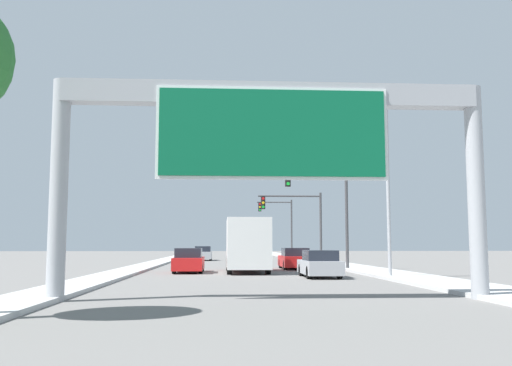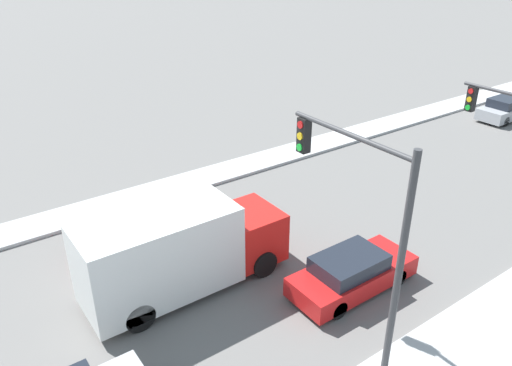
# 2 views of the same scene
# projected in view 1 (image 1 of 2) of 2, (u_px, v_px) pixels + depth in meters

# --- Properties ---
(sidewalk_right) EXTENTS (3.00, 120.00, 0.15)m
(sidewalk_right) POSITION_uv_depth(u_px,v_px,m) (311.00, 260.00, 59.32)
(sidewalk_right) COLOR #B5B5B5
(sidewalk_right) RESTS_ON ground
(median_strip_left) EXTENTS (2.00, 120.00, 0.15)m
(median_strip_left) POSITION_uv_depth(u_px,v_px,m) (166.00, 260.00, 58.43)
(median_strip_left) COLOR #B5B5B5
(median_strip_left) RESTS_ON ground
(sign_gantry) EXTENTS (13.44, 0.73, 6.70)m
(sign_gantry) POSITION_uv_depth(u_px,v_px,m) (272.00, 134.00, 17.61)
(sign_gantry) COLOR #9EA0A5
(sign_gantry) RESTS_ON ground
(car_far_center) EXTENTS (1.73, 4.44, 1.39)m
(car_far_center) POSITION_uv_depth(u_px,v_px,m) (320.00, 264.00, 29.27)
(car_far_center) COLOR #A5A8AD
(car_far_center) RESTS_ON ground
(car_far_right) EXTENTS (1.74, 4.58, 1.46)m
(car_far_right) POSITION_uv_depth(u_px,v_px,m) (189.00, 261.00, 34.24)
(car_far_right) COLOR red
(car_far_right) RESTS_ON ground
(car_near_center) EXTENTS (1.87, 4.74, 1.45)m
(car_near_center) POSITION_uv_depth(u_px,v_px,m) (295.00, 259.00, 39.21)
(car_near_center) COLOR red
(car_near_center) RESTS_ON ground
(car_near_left) EXTENTS (1.83, 4.71, 1.50)m
(car_near_left) POSITION_uv_depth(u_px,v_px,m) (203.00, 254.00, 60.49)
(car_near_left) COLOR #A5A8AD
(car_near_left) RESTS_ON ground
(truck_box_primary) EXTENTS (2.46, 7.31, 3.18)m
(truck_box_primary) POSITION_uv_depth(u_px,v_px,m) (247.00, 246.00, 34.25)
(truck_box_primary) COLOR red
(truck_box_primary) RESTS_ON ground
(traffic_light_near_intersection) EXTENTS (4.36, 0.32, 6.91)m
(traffic_light_near_intersection) POSITION_uv_depth(u_px,v_px,m) (327.00, 200.00, 37.84)
(traffic_light_near_intersection) COLOR #3D3D3F
(traffic_light_near_intersection) RESTS_ON ground
(traffic_light_mid_block) EXTENTS (5.36, 0.32, 6.02)m
(traffic_light_mid_block) POSITION_uv_depth(u_px,v_px,m) (300.00, 215.00, 47.68)
(traffic_light_mid_block) COLOR #3D3D3F
(traffic_light_mid_block) RESTS_ON ground
(traffic_light_far_intersection) EXTENTS (4.21, 0.32, 6.99)m
(traffic_light_far_intersection) POSITION_uv_depth(u_px,v_px,m) (281.00, 219.00, 67.62)
(traffic_light_far_intersection) COLOR #3D3D3F
(traffic_light_far_intersection) RESTS_ON ground
(street_lamp_right) EXTENTS (2.85, 0.28, 8.74)m
(street_lamp_right) POSITION_uv_depth(u_px,v_px,m) (381.00, 175.00, 28.85)
(street_lamp_right) COLOR #9EA0A5
(street_lamp_right) RESTS_ON ground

